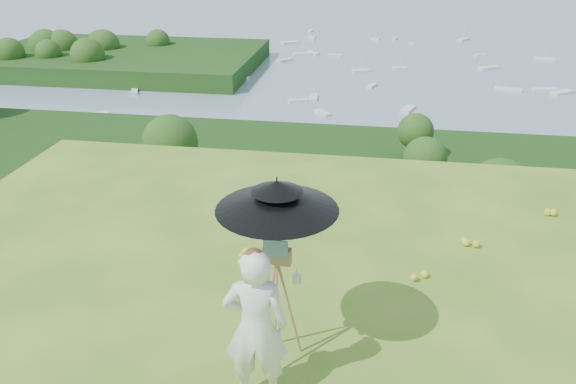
# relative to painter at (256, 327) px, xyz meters

# --- Properties ---
(forest_slope) EXTENTS (140.00, 56.00, 22.00)m
(forest_slope) POSITION_rel_painter_xyz_m (0.75, 35.14, -29.91)
(forest_slope) COLOR black
(forest_slope) RESTS_ON bay_water
(shoreline_tier) EXTENTS (170.00, 28.00, 8.00)m
(shoreline_tier) POSITION_rel_painter_xyz_m (0.75, 75.14, -36.91)
(shoreline_tier) COLOR #6E6658
(shoreline_tier) RESTS_ON bay_water
(bay_water) EXTENTS (700.00, 700.00, 0.00)m
(bay_water) POSITION_rel_painter_xyz_m (0.75, 240.14, -34.91)
(bay_water) COLOR slate
(bay_water) RESTS_ON ground
(peninsula) EXTENTS (90.00, 60.00, 12.00)m
(peninsula) POSITION_rel_painter_xyz_m (-74.25, 155.14, -29.91)
(peninsula) COLOR black
(peninsula) RESTS_ON bay_water
(slope_trees) EXTENTS (110.00, 50.00, 6.00)m
(slope_trees) POSITION_rel_painter_xyz_m (0.75, 35.14, -15.91)
(slope_trees) COLOR #204414
(slope_trees) RESTS_ON forest_slope
(harbor_town) EXTENTS (110.00, 22.00, 5.00)m
(harbor_town) POSITION_rel_painter_xyz_m (0.75, 75.14, -30.41)
(harbor_town) COLOR beige
(harbor_town) RESTS_ON shoreline_tier
(moored_boats) EXTENTS (140.00, 140.00, 0.70)m
(moored_boats) POSITION_rel_painter_xyz_m (-11.75, 161.14, -34.56)
(moored_boats) COLOR silver
(moored_boats) RESTS_ON bay_water
(wildflowers) EXTENTS (10.00, 10.50, 0.12)m
(wildflowers) POSITION_rel_painter_xyz_m (0.75, 0.39, -0.85)
(wildflowers) COLOR yellow
(wildflowers) RESTS_ON ground
(painter) EXTENTS (0.71, 0.51, 1.82)m
(painter) POSITION_rel_painter_xyz_m (0.00, 0.00, 0.00)
(painter) COLOR silver
(painter) RESTS_ON ground
(field_easel) EXTENTS (0.66, 0.66, 1.63)m
(field_easel) POSITION_rel_painter_xyz_m (0.12, 0.60, -0.10)
(field_easel) COLOR olive
(field_easel) RESTS_ON ground
(sun_umbrella) EXTENTS (1.43, 1.43, 0.97)m
(sun_umbrella) POSITION_rel_painter_xyz_m (0.12, 0.63, 0.91)
(sun_umbrella) COLOR black
(sun_umbrella) RESTS_ON field_easel
(painter_cap) EXTENTS (0.22, 0.26, 0.10)m
(painter_cap) POSITION_rel_painter_xyz_m (0.00, 0.00, 0.86)
(painter_cap) COLOR #CB6F81
(painter_cap) RESTS_ON painter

